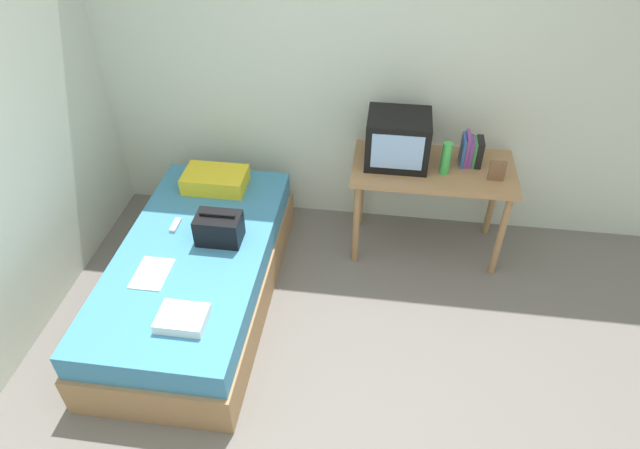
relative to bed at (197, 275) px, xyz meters
name	(u,v)px	position (x,y,z in m)	size (l,w,h in m)	color
ground_plane	(320,412)	(0.97, -0.79, -0.24)	(8.00, 8.00, 0.00)	slate
wall_back	(357,66)	(0.97, 1.21, 1.06)	(5.20, 0.10, 2.60)	silver
bed	(197,275)	(0.00, 0.00, 0.00)	(1.00, 2.00, 0.48)	#9E754C
desk	(432,178)	(1.58, 0.80, 0.42)	(1.16, 0.60, 0.75)	#9E754C
tv	(398,139)	(1.30, 0.83, 0.70)	(0.44, 0.39, 0.36)	black
water_bottle	(446,158)	(1.64, 0.73, 0.64)	(0.07, 0.07, 0.24)	green
book_row	(471,151)	(1.83, 0.87, 0.62)	(0.15, 0.17, 0.24)	#2D5699
picture_frame	(497,171)	(1.99, 0.68, 0.59)	(0.11, 0.02, 0.15)	brown
pillow	(215,180)	(-0.04, 0.71, 0.31)	(0.47, 0.30, 0.13)	yellow
handbag	(219,228)	(0.17, 0.11, 0.34)	(0.30, 0.20, 0.23)	black
magazine	(152,273)	(-0.18, -0.27, 0.25)	(0.21, 0.29, 0.01)	white
remote_dark	(185,311)	(0.14, -0.55, 0.26)	(0.04, 0.16, 0.02)	black
remote_silver	(175,225)	(-0.19, 0.21, 0.26)	(0.04, 0.14, 0.02)	#B7B7BC
folded_towel	(182,318)	(0.15, -0.62, 0.28)	(0.28, 0.22, 0.06)	white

